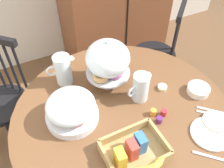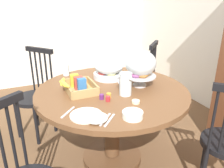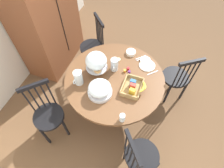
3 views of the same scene
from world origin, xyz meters
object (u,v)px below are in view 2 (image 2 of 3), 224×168
(fruit_platter_covered, at_px, (109,69))
(windsor_chair_by_cabinet, at_px, (35,97))
(cereal_basket, at_px, (78,86))
(butter_dish, at_px, (136,102))
(china_plate_large, at_px, (86,115))
(windsor_chair_near_window, at_px, (141,83))
(pastry_stand_with_dome, at_px, (140,65))
(orange_juice_pitcher, at_px, (140,66))
(drinking_glass, at_px, (66,70))
(milk_pitcher, at_px, (125,85))
(china_plate_small, at_px, (96,118))
(cereal_bowl, at_px, (133,115))
(dining_table, at_px, (112,109))

(fruit_platter_covered, bearing_deg, windsor_chair_by_cabinet, -125.23)
(cereal_basket, bearing_deg, butter_dish, 39.81)
(butter_dish, bearing_deg, china_plate_large, -84.62)
(windsor_chair_near_window, distance_m, windsor_chair_by_cabinet, 1.27)
(pastry_stand_with_dome, height_order, orange_juice_pitcher, pastry_stand_with_dome)
(fruit_platter_covered, relative_size, drinking_glass, 2.73)
(orange_juice_pitcher, bearing_deg, windsor_chair_by_cabinet, -118.47)
(fruit_platter_covered, distance_m, orange_juice_pitcher, 0.32)
(windsor_chair_near_window, bearing_deg, butter_dish, -32.76)
(windsor_chair_by_cabinet, bearing_deg, drinking_glass, 52.99)
(milk_pitcher, bearing_deg, china_plate_small, -51.02)
(cereal_basket, relative_size, butter_dish, 5.27)
(milk_pitcher, xyz_separation_m, butter_dish, (0.17, 0.00, -0.07))
(pastry_stand_with_dome, xyz_separation_m, drinking_glass, (-0.55, -0.53, -0.14))
(fruit_platter_covered, xyz_separation_m, cereal_bowl, (0.78, -0.16, -0.06))
(windsor_chair_near_window, bearing_deg, cereal_basket, -59.03)
(china_plate_small, distance_m, cereal_bowl, 0.24)
(windsor_chair_by_cabinet, xyz_separation_m, orange_juice_pitcher, (0.53, 0.98, 0.38))
(orange_juice_pitcher, relative_size, china_plate_small, 1.37)
(cereal_basket, distance_m, butter_dish, 0.52)
(butter_dish, bearing_deg, drinking_glass, -158.45)
(fruit_platter_covered, xyz_separation_m, china_plate_large, (0.64, -0.44, -0.08))
(windsor_chair_near_window, distance_m, cereal_basket, 1.17)
(dining_table, bearing_deg, china_plate_large, -44.39)
(pastry_stand_with_dome, height_order, china_plate_small, pastry_stand_with_dome)
(china_plate_small, bearing_deg, pastry_stand_with_dome, 126.06)
(windsor_chair_by_cabinet, distance_m, milk_pitcher, 1.16)
(china_plate_large, relative_size, butter_dish, 3.67)
(milk_pitcher, bearing_deg, drinking_glass, -153.69)
(windsor_chair_by_cabinet, bearing_deg, china_plate_large, 12.03)
(dining_table, distance_m, fruit_platter_covered, 0.40)
(dining_table, distance_m, orange_juice_pitcher, 0.54)
(windsor_chair_near_window, bearing_deg, cereal_bowl, -33.07)
(windsor_chair_near_window, xyz_separation_m, drinking_glass, (0.14, -0.96, 0.34))
(pastry_stand_with_dome, xyz_separation_m, china_plate_large, (0.33, -0.60, -0.19))
(milk_pitcher, distance_m, cereal_bowl, 0.38)
(cereal_basket, bearing_deg, china_plate_small, -2.68)
(windsor_chair_near_window, relative_size, butter_dish, 16.25)
(dining_table, height_order, drinking_glass, drinking_glass)
(dining_table, bearing_deg, fruit_platter_covered, 162.25)
(china_plate_large, distance_m, butter_dish, 0.41)
(windsor_chair_by_cabinet, bearing_deg, orange_juice_pitcher, 61.53)
(dining_table, xyz_separation_m, pastry_stand_with_dome, (0.02, 0.26, 0.39))
(windsor_chair_by_cabinet, bearing_deg, butter_dish, 30.82)
(windsor_chair_by_cabinet, relative_size, milk_pitcher, 5.25)
(milk_pitcher, height_order, drinking_glass, milk_pitcher)
(orange_juice_pitcher, distance_m, cereal_basket, 0.69)
(milk_pitcher, relative_size, china_plate_large, 0.84)
(china_plate_small, bearing_deg, china_plate_large, -149.91)
(orange_juice_pitcher, height_order, china_plate_small, orange_juice_pitcher)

